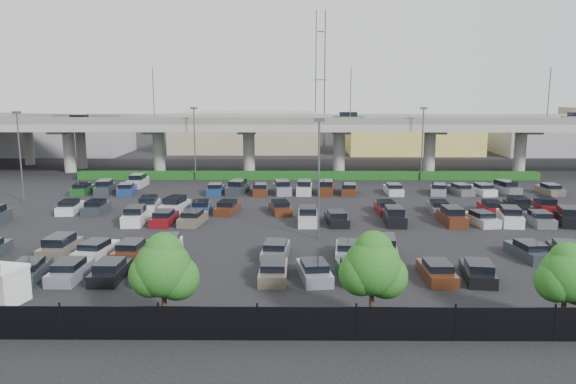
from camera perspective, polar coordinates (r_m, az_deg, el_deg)
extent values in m
plane|color=black|center=(56.21, 2.72, -2.64)|extent=(280.00, 280.00, 0.00)
cube|color=#999A91|center=(86.94, 1.94, 6.75)|extent=(150.00, 13.00, 1.10)
cube|color=#5F5F5A|center=(80.64, 2.06, 7.23)|extent=(150.00, 0.50, 1.00)
cube|color=#5F5F5A|center=(93.12, 1.85, 7.63)|extent=(150.00, 0.50, 1.00)
cylinder|color=#999A91|center=(93.91, -21.33, 3.93)|extent=(1.80, 1.80, 6.70)
cube|color=#5F5F5A|center=(93.66, -21.45, 5.84)|extent=(2.60, 9.75, 0.50)
cylinder|color=#999A91|center=(89.67, -12.97, 4.10)|extent=(1.80, 1.80, 6.70)
cube|color=#5F5F5A|center=(89.41, -13.05, 6.11)|extent=(2.60, 9.75, 0.50)
cylinder|color=#999A91|center=(87.50, -3.99, 4.19)|extent=(1.80, 1.80, 6.70)
cube|color=#5F5F5A|center=(87.22, -4.02, 6.25)|extent=(2.60, 9.75, 0.50)
cylinder|color=#999A91|center=(87.53, 5.21, 4.18)|extent=(1.80, 1.80, 6.70)
cube|color=#5F5F5A|center=(87.26, 5.24, 6.23)|extent=(2.60, 9.75, 0.50)
cylinder|color=#999A91|center=(89.78, 14.17, 4.06)|extent=(1.80, 1.80, 6.70)
cube|color=#5F5F5A|center=(89.51, 14.26, 6.06)|extent=(2.60, 9.75, 0.50)
cylinder|color=#999A91|center=(94.08, 22.50, 3.86)|extent=(1.80, 1.80, 6.70)
cube|color=#5F5F5A|center=(93.82, 22.63, 5.77)|extent=(2.60, 9.75, 0.50)
cube|color=#1C5122|center=(89.68, -20.44, 6.84)|extent=(4.40, 1.82, 0.82)
cube|color=black|center=(89.65, -20.47, 7.24)|extent=(2.30, 1.60, 0.50)
cube|color=#1C5122|center=(84.26, 6.11, 7.32)|extent=(4.40, 1.82, 1.05)
cube|color=black|center=(84.22, 6.12, 7.88)|extent=(2.60, 1.60, 0.65)
cylinder|color=#4C4C51|center=(83.04, -13.50, 9.46)|extent=(0.14, 0.14, 8.00)
cylinder|color=#4C4C51|center=(81.07, 6.37, 9.66)|extent=(0.14, 0.14, 8.00)
cylinder|color=#4C4C51|center=(88.42, 24.96, 8.83)|extent=(0.14, 0.14, 8.00)
cube|color=#999A91|center=(109.82, -26.67, 6.40)|extent=(50.93, 30.13, 1.10)
cube|color=#5F5F5A|center=(109.78, -26.71, 6.95)|extent=(47.34, 22.43, 1.00)
cylinder|color=#999A91|center=(106.20, -24.83, 4.34)|extent=(1.60, 1.60, 6.70)
cylinder|color=#999A91|center=(97.30, -20.28, 4.19)|extent=(1.60, 1.60, 6.70)
cube|color=#103810|center=(80.67, 2.04, 1.69)|extent=(66.00, 1.60, 1.10)
cube|color=black|center=(29.25, 4.92, -13.20)|extent=(70.00, 0.06, 1.80)
cylinder|color=black|center=(31.41, -22.10, -12.05)|extent=(0.10, 0.10, 2.00)
cylinder|color=black|center=(29.90, -13.00, -12.69)|extent=(0.10, 0.10, 2.00)
cylinder|color=black|center=(29.18, -3.15, -13.02)|extent=(0.10, 0.10, 2.00)
cylinder|color=black|center=(29.30, 6.92, -12.98)|extent=(0.10, 0.10, 2.00)
cylinder|color=black|center=(30.26, 16.60, -12.57)|extent=(0.10, 0.10, 2.00)
cylinder|color=black|center=(31.98, 25.43, -11.90)|extent=(0.10, 0.10, 2.00)
cylinder|color=#332316|center=(31.10, -12.42, -11.79)|extent=(0.26, 0.26, 1.96)
sphere|color=#134A14|center=(30.30, -12.60, -7.59)|extent=(3.04, 3.04, 3.04)
sphere|color=#134A14|center=(30.41, -11.20, -8.55)|extent=(2.39, 2.39, 2.39)
sphere|color=#134A14|center=(30.46, -13.71, -8.18)|extent=(2.39, 2.39, 2.39)
sphere|color=#134A14|center=(30.15, -12.54, -5.95)|extent=(2.06, 2.06, 2.06)
cylinder|color=#332316|center=(30.91, 8.46, -11.78)|extent=(0.26, 0.26, 1.97)
sphere|color=#134A14|center=(30.09, 8.58, -7.52)|extent=(3.07, 3.07, 3.07)
sphere|color=#134A14|center=(30.46, 9.87, -8.42)|extent=(2.41, 2.41, 2.41)
sphere|color=#134A14|center=(30.04, 7.44, -8.18)|extent=(2.41, 2.41, 2.41)
sphere|color=#134A14|center=(29.96, 8.67, -5.85)|extent=(2.08, 2.08, 2.08)
cylinder|color=#332316|center=(33.43, 26.14, -11.19)|extent=(0.26, 0.26, 1.80)
sphere|color=#134A14|center=(32.73, 26.44, -7.60)|extent=(2.79, 2.79, 2.79)
sphere|color=#134A14|center=(32.52, 25.59, -8.20)|extent=(2.19, 2.19, 2.19)
sphere|color=#134A14|center=(32.63, 26.53, -6.19)|extent=(1.89, 1.89, 1.89)
cube|color=#2C3239|center=(42.15, -24.73, -7.42)|extent=(2.33, 4.58, 0.82)
cube|color=black|center=(41.80, -24.91, -6.68)|extent=(1.86, 2.47, 0.50)
cube|color=gray|center=(41.07, -21.22, -7.63)|extent=(1.88, 4.42, 0.82)
cube|color=black|center=(40.71, -21.38, -6.86)|extent=(1.63, 2.32, 0.50)
cube|color=black|center=(40.14, -17.54, -7.81)|extent=(1.87, 4.42, 0.82)
cube|color=black|center=(39.77, -17.67, -7.03)|extent=(1.63, 2.32, 0.50)
cube|color=#B7B7BC|center=(39.39, -13.69, -7.96)|extent=(2.26, 4.56, 0.82)
cube|color=black|center=(39.01, -13.80, -7.17)|extent=(1.83, 2.45, 0.50)
cube|color=#655C4F|center=(38.24, -1.49, -8.22)|extent=(1.90, 4.43, 0.82)
cube|color=black|center=(37.85, -1.50, -7.41)|extent=(1.64, 2.33, 0.50)
cube|color=gray|center=(38.25, 2.67, -8.23)|extent=(2.43, 4.62, 0.82)
cube|color=black|center=(37.86, 2.69, -7.42)|extent=(1.92, 2.51, 0.50)
cube|color=#1C5122|center=(38.45, 6.82, -8.19)|extent=(2.41, 4.61, 0.82)
cube|color=black|center=(38.07, 6.87, -7.38)|extent=(1.90, 2.50, 0.50)
cube|color=#4F2615|center=(39.44, 14.86, -7.99)|extent=(1.88, 4.42, 0.82)
cube|color=black|center=(39.06, 14.98, -7.21)|extent=(1.63, 2.32, 0.50)
cube|color=black|center=(40.20, 18.70, -7.85)|extent=(2.39, 4.60, 0.82)
cube|color=black|center=(39.84, 18.84, -7.07)|extent=(1.90, 2.49, 0.50)
cube|color=#655C4F|center=(46.49, -22.14, -5.49)|extent=(2.02, 4.48, 1.05)
cube|color=black|center=(46.29, -22.21, -4.51)|extent=(1.72, 2.67, 0.65)
cube|color=silver|center=(45.54, -18.92, -5.75)|extent=(2.45, 4.62, 0.82)
cube|color=black|center=(45.20, -19.05, -5.05)|extent=(1.92, 2.51, 0.50)
cube|color=#4F2615|center=(44.71, -15.58, -5.86)|extent=(2.13, 4.52, 0.82)
cube|color=black|center=(44.36, -15.69, -5.15)|extent=(1.76, 2.41, 0.50)
cube|color=white|center=(44.00, -12.12, -5.81)|extent=(2.14, 4.52, 1.05)
cube|color=black|center=(43.78, -12.16, -4.78)|extent=(1.79, 2.71, 0.65)
cube|color=#575A5F|center=(43.01, -1.26, -6.11)|extent=(2.23, 4.55, 0.82)
cube|color=black|center=(42.64, -1.28, -5.38)|extent=(1.81, 2.44, 0.50)
cube|color=gray|center=(43.20, 6.09, -6.10)|extent=(2.24, 4.56, 0.82)
cube|color=black|center=(42.83, 6.13, -5.36)|extent=(1.82, 2.45, 0.50)
cube|color=#655C4F|center=(43.52, 9.72, -5.91)|extent=(2.31, 4.58, 1.05)
cube|color=black|center=(43.30, 9.75, -4.87)|extent=(1.89, 2.77, 0.65)
cube|color=#2C3239|center=(46.60, 23.25, -5.68)|extent=(2.38, 4.60, 0.82)
cube|color=black|center=(46.26, 23.40, -4.99)|extent=(1.89, 2.49, 0.50)
cube|color=black|center=(47.72, 26.31, -5.55)|extent=(2.65, 4.67, 0.82)
cube|color=black|center=(47.40, 26.48, -4.87)|extent=(2.02, 2.57, 0.50)
cube|color=white|center=(55.67, -15.22, -2.57)|extent=(1.99, 4.47, 1.05)
cube|color=black|center=(55.50, -15.26, -1.74)|extent=(1.70, 2.66, 0.65)
cube|color=maroon|center=(55.02, -12.46, -2.72)|extent=(2.00, 4.47, 0.82)
cube|color=black|center=(54.70, -12.53, -2.13)|extent=(1.69, 2.36, 0.50)
cube|color=#655C4F|center=(54.47, -9.63, -2.75)|extent=(2.36, 4.59, 0.82)
cube|color=black|center=(54.15, -9.69, -2.15)|extent=(1.88, 2.48, 0.50)
cube|color=silver|center=(53.63, 2.03, -2.69)|extent=(1.92, 4.44, 1.05)
cube|color=black|center=(53.45, 2.03, -1.84)|extent=(1.66, 2.64, 0.65)
cube|color=black|center=(53.80, 4.96, -2.81)|extent=(2.16, 4.53, 0.82)
cube|color=black|center=(53.47, 4.99, -2.20)|extent=(1.78, 2.42, 0.50)
cube|color=black|center=(54.48, 10.74, -2.66)|extent=(1.99, 4.47, 1.05)
cube|color=black|center=(54.31, 10.77, -1.82)|extent=(1.70, 2.66, 0.65)
cube|color=#4F2615|center=(55.73, 16.32, -2.61)|extent=(1.94, 4.45, 1.05)
cube|color=black|center=(55.56, 16.36, -1.79)|extent=(1.67, 2.64, 0.65)
cube|color=#B7B7BC|center=(56.57, 19.00, -2.69)|extent=(2.59, 4.66, 0.82)
cube|color=black|center=(56.25, 19.10, -2.11)|extent=(1.99, 2.55, 0.50)
cube|color=white|center=(57.48, 21.61, -2.54)|extent=(2.57, 4.65, 1.05)
cube|color=black|center=(57.31, 21.66, -1.74)|extent=(2.04, 2.84, 0.65)
cube|color=#575A5F|center=(58.55, 24.11, -2.61)|extent=(2.05, 4.49, 0.82)
cube|color=black|center=(58.24, 24.24, -2.05)|extent=(1.72, 2.38, 0.50)
cube|color=black|center=(59.68, 26.54, -2.45)|extent=(2.81, 4.70, 1.05)
cube|color=black|center=(59.52, 26.61, -1.68)|extent=(2.17, 2.90, 0.65)
cube|color=white|center=(62.98, -21.25, -1.56)|extent=(2.20, 4.54, 0.82)
cube|color=black|center=(62.68, -21.35, -1.03)|extent=(1.80, 2.43, 0.50)
cube|color=#2C3239|center=(62.01, -18.89, -1.58)|extent=(1.84, 4.41, 0.82)
cube|color=black|center=(61.71, -18.98, -1.05)|extent=(1.61, 2.31, 0.50)
cube|color=silver|center=(60.39, -13.96, -1.53)|extent=(2.20, 4.54, 1.05)
cube|color=black|center=(60.23, -13.99, -0.76)|extent=(1.82, 2.73, 0.65)
cube|color=silver|center=(59.77, -11.40, -1.55)|extent=(2.67, 4.68, 1.05)
cube|color=black|center=(59.61, -11.43, -0.77)|extent=(2.10, 2.87, 0.65)
cube|color=navy|center=(59.29, -8.80, -1.67)|extent=(2.12, 4.52, 0.82)
cube|color=black|center=(58.97, -8.85, -1.11)|extent=(1.76, 2.41, 0.50)
cube|color=#4F2615|center=(58.91, -6.16, -1.69)|extent=(2.48, 4.63, 0.82)
cube|color=black|center=(58.59, -6.19, -1.12)|extent=(1.94, 2.52, 0.50)
cube|color=#4F2615|center=(58.53, -0.80, -1.70)|extent=(2.63, 4.67, 0.82)
cube|color=black|center=(58.21, -0.80, -1.14)|extent=(2.01, 2.56, 0.50)
cube|color=maroon|center=(59.32, 9.89, -1.70)|extent=(1.87, 4.42, 0.82)
cube|color=black|center=(59.00, 9.94, -1.14)|extent=(1.63, 2.32, 0.50)
cube|color=#575A5F|center=(60.46, 15.04, -1.67)|extent=(2.08, 4.50, 0.82)
cube|color=black|center=(60.15, 15.12, -1.12)|extent=(1.74, 2.39, 0.50)
cube|color=maroon|center=(62.08, 19.96, -1.64)|extent=(1.97, 4.46, 0.82)
cube|color=black|center=(61.77, 20.06, -1.10)|extent=(1.68, 2.35, 0.50)
cube|color=black|center=(63.03, 22.33, -1.51)|extent=(2.08, 4.50, 1.05)
cube|color=black|center=(62.88, 22.38, -0.78)|extent=(1.76, 2.69, 0.65)
cube|color=maroon|center=(64.10, 24.61, -1.49)|extent=(2.32, 4.58, 1.05)
cube|color=black|center=(63.95, 24.66, -0.77)|extent=(1.90, 2.77, 0.65)
cube|color=#1C5122|center=(74.04, -20.12, 0.19)|extent=(1.97, 4.46, 0.82)
cube|color=black|center=(73.76, -20.21, 0.65)|extent=(1.68, 2.36, 0.50)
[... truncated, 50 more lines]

